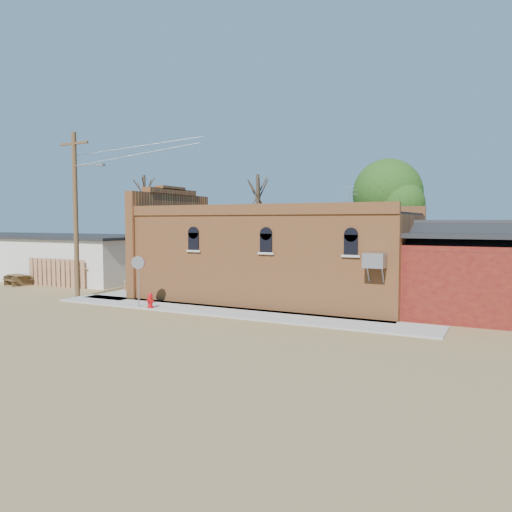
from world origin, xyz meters
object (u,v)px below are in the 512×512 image
at_px(stop_sign, 138,267).
at_px(trash_barrel, 168,282).
at_px(picnic_table, 18,278).
at_px(fire_hydrant, 150,301).
at_px(utility_pole, 76,211).
at_px(brick_bar, 272,256).

xyz_separation_m(stop_sign, trash_barrel, (-2.43, 5.58, -1.45)).
bearing_deg(trash_barrel, picnic_table, -167.14).
bearing_deg(fire_hydrant, utility_pole, 172.18).
bearing_deg(picnic_table, fire_hydrant, 0.23).
distance_m(stop_sign, trash_barrel, 6.26).
bearing_deg(brick_bar, utility_pole, -156.31).
distance_m(brick_bar, stop_sign, 7.12).
height_order(brick_bar, utility_pole, utility_pole).
height_order(utility_pole, trash_barrel, utility_pole).
height_order(trash_barrel, picnic_table, trash_barrel).
relative_size(trash_barrel, picnic_table, 0.47).
distance_m(brick_bar, picnic_table, 17.61).
height_order(brick_bar, fire_hydrant, brick_bar).
xyz_separation_m(brick_bar, fire_hydrant, (-3.82, -5.50, -1.91)).
height_order(stop_sign, trash_barrel, stop_sign).
bearing_deg(brick_bar, picnic_table, -172.47).
bearing_deg(trash_barrel, stop_sign, -66.43).
relative_size(fire_hydrant, trash_barrel, 0.79).
distance_m(brick_bar, fire_hydrant, 6.96).
relative_size(brick_bar, picnic_table, 8.67).
bearing_deg(utility_pole, picnic_table, 165.19).
bearing_deg(utility_pole, stop_sign, -12.81).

